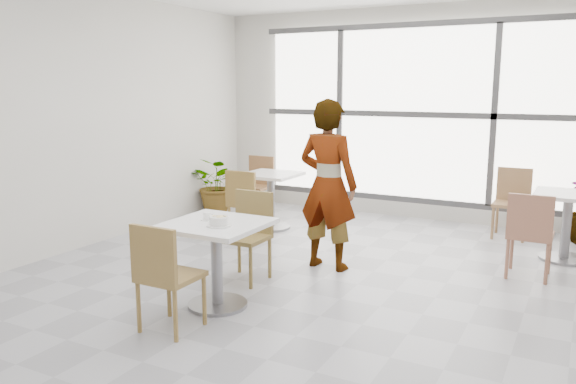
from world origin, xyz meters
The scene contains 17 objects.
floor centered at (0.00, 0.00, 0.00)m, with size 7.00×7.00×0.00m, color #9E9EA5.
wall_back centered at (0.00, 3.50, 1.50)m, with size 6.00×6.00×0.00m, color silver.
wall_left centered at (-3.00, 0.00, 1.50)m, with size 7.00×7.00×0.00m, color silver.
window centered at (0.00, 3.44, 1.50)m, with size 4.60×0.07×2.52m.
main_table centered at (-0.51, -0.65, 0.52)m, with size 0.80×0.80×0.75m.
chair_near centered at (-0.55, -1.29, 0.50)m, with size 0.42×0.42×0.87m.
chair_far centered at (-0.66, 0.11, 0.50)m, with size 0.42×0.42×0.87m.
oatmeal_bowl centered at (-0.41, -0.74, 0.79)m, with size 0.21×0.21×0.09m.
coffee_cup centered at (-0.62, -0.61, 0.78)m, with size 0.16×0.13×0.07m.
person centered at (-0.11, 0.79, 0.88)m, with size 0.65×0.42×1.77m, color black.
bg_table_left centered at (-1.48, 1.98, 0.49)m, with size 0.70×0.70×0.75m.
bg_table_right centered at (2.09, 2.26, 0.49)m, with size 0.70×0.70×0.75m.
bg_chair_left_near centered at (-1.49, 1.37, 0.50)m, with size 0.42×0.42×0.87m.
bg_chair_left_far centered at (-2.05, 2.61, 0.50)m, with size 0.42×0.42×0.87m.
bg_chair_right_near centered at (1.80, 1.39, 0.50)m, with size 0.42×0.42×0.87m.
bg_chair_right_far centered at (1.44, 3.05, 0.50)m, with size 0.42×0.42×0.87m.
plant_left centered at (-2.70, 2.50, 0.42)m, with size 0.75×0.65×0.83m, color #437740.
Camera 1 is at (2.24, -4.52, 1.89)m, focal length 35.49 mm.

